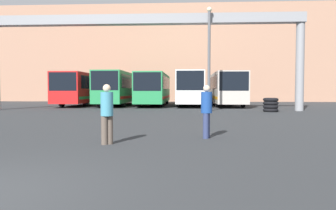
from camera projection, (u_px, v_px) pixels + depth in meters
The scene contains 11 objects.
building_backdrop at pixel (165, 57), 48.36m from camera, with size 46.54×12.00×12.71m.
overhead_gantry at pixel (143, 32), 24.09m from camera, with size 23.28×0.80×7.03m.
bus_slot_0 at pixel (85, 87), 32.64m from camera, with size 2.54×11.79×3.07m.
bus_slot_1 at pixel (119, 87), 32.29m from camera, with size 2.49×11.49×3.17m.
bus_slot_2 at pixel (154, 87), 32.13m from camera, with size 2.49×11.57×3.04m.
bus_slot_3 at pixel (190, 87), 31.42m from camera, with size 2.43×10.56×3.16m.
bus_slot_4 at pixel (226, 87), 31.15m from camera, with size 2.57×10.40×3.08m.
pedestrian_near_center at pixel (107, 113), 9.02m from camera, with size 0.35×0.35×1.66m.
pedestrian_near_right at pixel (207, 110), 10.16m from camera, with size 0.35×0.35×1.66m.
tire_stack at pixel (271, 105), 22.67m from camera, with size 1.04×1.04×0.96m.
lamp_post at pixel (209, 54), 23.13m from camera, with size 0.36×0.36×7.35m.
Camera 1 is at (3.20, -4.31, 1.50)m, focal length 35.00 mm.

